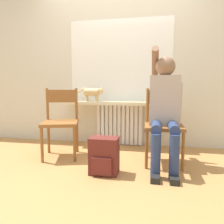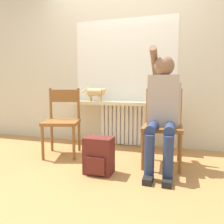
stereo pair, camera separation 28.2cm
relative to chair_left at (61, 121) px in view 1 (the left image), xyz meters
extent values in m
plane|color=#B27F47|center=(0.66, -0.44, -0.47)|extent=(12.00, 12.00, 0.00)
cube|color=beige|center=(0.66, 0.79, 0.88)|extent=(7.00, 0.06, 2.70)
cube|color=white|center=(0.66, 0.73, -0.15)|extent=(0.73, 0.05, 0.64)
cube|color=white|center=(0.33, 0.68, -0.15)|extent=(0.05, 0.03, 0.62)
cube|color=white|center=(0.40, 0.68, -0.15)|extent=(0.05, 0.03, 0.62)
cube|color=white|center=(0.46, 0.68, -0.15)|extent=(0.05, 0.03, 0.62)
cube|color=white|center=(0.53, 0.68, -0.15)|extent=(0.05, 0.03, 0.62)
cube|color=white|center=(0.60, 0.68, -0.15)|extent=(0.05, 0.03, 0.62)
cube|color=white|center=(0.66, 0.68, -0.15)|extent=(0.05, 0.03, 0.62)
cube|color=white|center=(0.73, 0.68, -0.15)|extent=(0.05, 0.03, 0.62)
cube|color=white|center=(0.80, 0.68, -0.15)|extent=(0.05, 0.03, 0.62)
cube|color=white|center=(0.86, 0.68, -0.15)|extent=(0.05, 0.03, 0.62)
cube|color=white|center=(0.93, 0.68, -0.15)|extent=(0.05, 0.03, 0.62)
cube|color=white|center=(0.99, 0.68, -0.15)|extent=(0.05, 0.03, 0.62)
cube|color=beige|center=(0.66, 0.60, 0.20)|extent=(1.65, 0.32, 0.05)
cube|color=white|center=(0.66, 0.76, 0.84)|extent=(1.58, 0.01, 1.24)
cube|color=brown|center=(0.01, -0.04, -0.02)|extent=(0.55, 0.55, 0.04)
cylinder|color=brown|center=(-0.12, -0.28, -0.26)|extent=(0.04, 0.04, 0.43)
cylinder|color=brown|center=(0.25, -0.17, -0.26)|extent=(0.04, 0.04, 0.43)
cylinder|color=brown|center=(-0.23, 0.09, -0.26)|extent=(0.04, 0.04, 0.43)
cylinder|color=brown|center=(0.15, 0.20, -0.26)|extent=(0.04, 0.04, 0.43)
cylinder|color=brown|center=(-0.23, 0.09, 0.21)|extent=(0.04, 0.04, 0.43)
cylinder|color=brown|center=(0.15, 0.20, 0.21)|extent=(0.04, 0.04, 0.43)
cube|color=brown|center=(-0.04, 0.15, 0.32)|extent=(0.39, 0.13, 0.17)
cube|color=brown|center=(1.32, -0.04, -0.02)|extent=(0.46, 0.46, 0.04)
cylinder|color=brown|center=(1.13, -0.24, -0.26)|extent=(0.04, 0.04, 0.43)
cylinder|color=brown|center=(1.52, -0.23, -0.26)|extent=(0.04, 0.04, 0.43)
cylinder|color=brown|center=(1.11, 0.15, -0.26)|extent=(0.04, 0.04, 0.43)
cylinder|color=brown|center=(1.50, 0.16, -0.26)|extent=(0.04, 0.04, 0.43)
cylinder|color=brown|center=(1.11, 0.15, 0.21)|extent=(0.04, 0.04, 0.43)
cylinder|color=brown|center=(1.50, 0.16, 0.21)|extent=(0.04, 0.04, 0.43)
cube|color=brown|center=(1.31, 0.16, 0.32)|extent=(0.40, 0.04, 0.17)
cylinder|color=navy|center=(1.23, -0.24, 0.01)|extent=(0.11, 0.45, 0.11)
cylinder|color=navy|center=(1.41, -0.24, 0.01)|extent=(0.11, 0.45, 0.11)
cylinder|color=navy|center=(1.23, -0.47, -0.25)|extent=(0.10, 0.10, 0.45)
cylinder|color=navy|center=(1.41, -0.47, -0.25)|extent=(0.10, 0.10, 0.45)
cube|color=black|center=(1.23, -0.53, -0.44)|extent=(0.09, 0.20, 0.06)
cube|color=black|center=(1.41, -0.53, -0.44)|extent=(0.09, 0.20, 0.06)
cube|color=#AD9E93|center=(1.32, -0.02, 0.29)|extent=(0.34, 0.20, 0.58)
sphere|color=#846047|center=(1.32, -0.02, 0.68)|extent=(0.22, 0.22, 0.22)
cylinder|color=#846047|center=(1.20, 0.12, 0.71)|extent=(0.08, 0.50, 0.38)
cylinder|color=#AD9E93|center=(1.47, -0.06, 0.26)|extent=(0.08, 0.08, 0.46)
cylinder|color=#DBB77A|center=(0.27, 0.54, 0.36)|extent=(0.22, 0.12, 0.12)
sphere|color=#DBB77A|center=(0.40, 0.54, 0.38)|extent=(0.09, 0.09, 0.09)
cone|color=#DBB77A|center=(0.40, 0.52, 0.42)|extent=(0.03, 0.03, 0.03)
cone|color=#DBB77A|center=(0.40, 0.56, 0.42)|extent=(0.03, 0.03, 0.03)
cylinder|color=#DBB77A|center=(0.34, 0.51, 0.26)|extent=(0.03, 0.03, 0.08)
cylinder|color=#DBB77A|center=(0.34, 0.57, 0.26)|extent=(0.03, 0.03, 0.08)
cylinder|color=#DBB77A|center=(0.19, 0.51, 0.26)|extent=(0.03, 0.03, 0.08)
cylinder|color=#DBB77A|center=(0.19, 0.57, 0.26)|extent=(0.03, 0.03, 0.08)
cylinder|color=#DBB77A|center=(0.11, 0.54, 0.39)|extent=(0.15, 0.03, 0.10)
cube|color=maroon|center=(0.69, -0.46, -0.28)|extent=(0.30, 0.20, 0.39)
cube|color=maroon|center=(0.69, -0.58, -0.35)|extent=(0.21, 0.03, 0.18)
camera|label=1|loc=(1.21, -2.64, 0.46)|focal=35.00mm
camera|label=2|loc=(1.48, -2.57, 0.46)|focal=35.00mm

